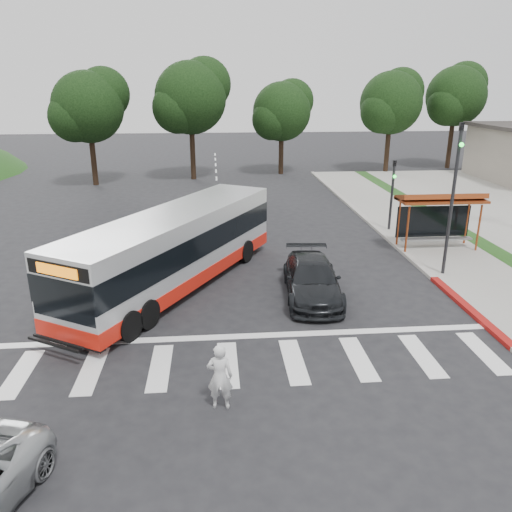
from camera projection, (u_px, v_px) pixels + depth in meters
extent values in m
plane|color=black|center=(224.00, 297.00, 19.62)|extent=(140.00, 140.00, 0.00)
cube|color=gray|center=(416.00, 232.00, 28.02)|extent=(4.00, 40.00, 0.12)
cube|color=#9E9991|center=(381.00, 232.00, 27.85)|extent=(0.30, 40.00, 0.15)
cube|color=maroon|center=(468.00, 308.00, 18.44)|extent=(0.32, 6.00, 0.15)
cube|color=silver|center=(228.00, 364.00, 14.91)|extent=(18.00, 2.60, 0.01)
cylinder|color=#8C3817|center=(407.00, 230.00, 24.07)|extent=(0.10, 0.10, 2.30)
cylinder|color=#8C3817|center=(479.00, 228.00, 24.37)|extent=(0.10, 0.10, 2.30)
cylinder|color=#8C3817|center=(398.00, 223.00, 25.20)|extent=(0.10, 0.10, 2.30)
cylinder|color=#8C3817|center=(467.00, 222.00, 25.50)|extent=(0.10, 0.10, 2.30)
cube|color=#8C3817|center=(441.00, 200.00, 24.36)|extent=(4.20, 1.60, 0.12)
cube|color=#8C3817|center=(441.00, 197.00, 24.36)|extent=(4.20, 1.32, 0.51)
cube|color=black|center=(433.00, 221.00, 25.33)|extent=(3.80, 0.06, 1.60)
cube|color=gray|center=(436.00, 239.00, 25.01)|extent=(3.60, 0.40, 0.08)
cylinder|color=black|center=(452.00, 203.00, 20.75)|extent=(0.14, 0.14, 6.50)
imported|color=black|center=(461.00, 135.00, 19.85)|extent=(0.16, 0.20, 1.00)
sphere|color=#19E533|center=(462.00, 145.00, 19.79)|extent=(0.18, 0.18, 0.18)
cylinder|color=black|center=(392.00, 197.00, 27.74)|extent=(0.14, 0.14, 4.00)
imported|color=black|center=(394.00, 170.00, 27.25)|extent=(0.16, 0.20, 1.00)
sphere|color=#19E533|center=(395.00, 177.00, 27.20)|extent=(0.18, 0.18, 0.18)
cylinder|color=black|center=(387.00, 148.00, 46.52)|extent=(0.44, 0.44, 4.40)
sphere|color=black|center=(391.00, 103.00, 45.22)|extent=(5.60, 5.60, 5.60)
sphere|color=black|center=(401.00, 91.00, 45.77)|extent=(4.20, 4.20, 4.20)
sphere|color=black|center=(382.00, 111.00, 44.71)|extent=(3.92, 3.92, 3.92)
cylinder|color=black|center=(450.00, 143.00, 48.93)|extent=(0.44, 0.44, 4.84)
sphere|color=black|center=(456.00, 96.00, 47.49)|extent=(5.60, 5.60, 5.60)
sphere|color=black|center=(465.00, 84.00, 48.02)|extent=(4.20, 4.20, 4.20)
sphere|color=black|center=(448.00, 105.00, 47.01)|extent=(3.92, 3.92, 3.92)
cylinder|color=black|center=(193.00, 151.00, 43.15)|extent=(0.44, 0.44, 4.84)
sphere|color=black|center=(190.00, 98.00, 41.71)|extent=(6.00, 6.00, 6.00)
sphere|color=black|center=(205.00, 84.00, 42.29)|extent=(4.50, 4.50, 4.50)
sphere|color=black|center=(178.00, 108.00, 41.17)|extent=(4.20, 4.20, 4.20)
cylinder|color=black|center=(281.00, 152.00, 45.82)|extent=(0.44, 0.44, 3.96)
sphere|color=black|center=(282.00, 112.00, 44.64)|extent=(5.20, 5.20, 5.20)
sphere|color=black|center=(292.00, 101.00, 45.17)|extent=(3.90, 3.90, 3.90)
sphere|color=black|center=(272.00, 119.00, 44.16)|extent=(3.64, 3.64, 3.64)
cylinder|color=black|center=(93.00, 158.00, 40.69)|extent=(0.44, 0.44, 4.40)
sphere|color=black|center=(88.00, 107.00, 39.38)|extent=(5.60, 5.60, 5.60)
sphere|color=black|center=(103.00, 93.00, 39.93)|extent=(4.20, 4.20, 4.20)
sphere|color=black|center=(74.00, 117.00, 38.87)|extent=(3.92, 3.92, 3.92)
imported|color=silver|center=(220.00, 376.00, 12.66)|extent=(0.70, 0.50, 1.81)
imported|color=black|center=(312.00, 279.00, 19.43)|extent=(2.45, 5.20, 1.47)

